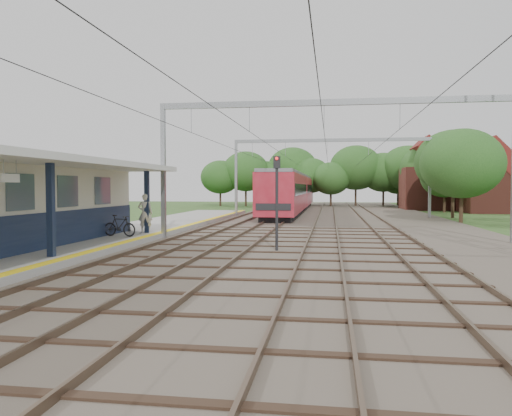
{
  "coord_description": "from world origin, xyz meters",
  "views": [
    {
      "loc": [
        3.54,
        -9.74,
        2.74
      ],
      "look_at": [
        -0.41,
        16.63,
        1.6
      ],
      "focal_mm": 35.0,
      "sensor_mm": 36.0,
      "label": 1
    }
  ],
  "objects_px": {
    "person": "(145,213)",
    "signal_post": "(277,194)",
    "train": "(293,192)",
    "bicycle": "(120,226)"
  },
  "relations": [
    {
      "from": "person",
      "to": "signal_post",
      "type": "relative_size",
      "value": 0.51
    },
    {
      "from": "train",
      "to": "signal_post",
      "type": "bearing_deg",
      "value": -86.86
    },
    {
      "from": "person",
      "to": "train",
      "type": "height_order",
      "value": "train"
    },
    {
      "from": "train",
      "to": "signal_post",
      "type": "xyz_separation_m",
      "value": [
        1.85,
        -33.68,
        0.23
      ]
    },
    {
      "from": "train",
      "to": "bicycle",
      "type": "bearing_deg",
      "value": -100.76
    },
    {
      "from": "signal_post",
      "to": "bicycle",
      "type": "bearing_deg",
      "value": 165.47
    },
    {
      "from": "train",
      "to": "signal_post",
      "type": "height_order",
      "value": "train"
    },
    {
      "from": "bicycle",
      "to": "train",
      "type": "bearing_deg",
      "value": -1.68
    },
    {
      "from": "train",
      "to": "person",
      "type": "bearing_deg",
      "value": -100.61
    },
    {
      "from": "person",
      "to": "train",
      "type": "xyz_separation_m",
      "value": [
        5.5,
        29.35,
        0.84
      ]
    }
  ]
}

